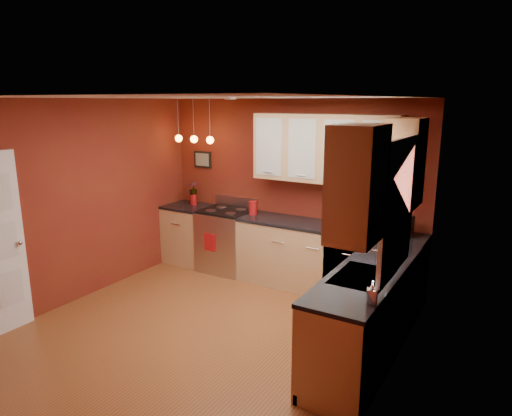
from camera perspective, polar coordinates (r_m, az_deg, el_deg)
The scene contains 26 objects.
floor at distance 5.38m, azimuth -6.54°, elevation -15.32°, with size 4.20×4.20×0.00m, color brown.
ceiling at distance 4.73m, azimuth -7.39°, elevation 13.54°, with size 4.00×4.20×0.02m, color silver.
wall_back at distance 6.64m, azimuth 4.21°, elevation 2.22°, with size 4.00×0.02×2.60m, color maroon.
wall_front at distance 3.57m, azimuth -28.27°, elevation -9.22°, with size 4.00×0.02×2.60m, color maroon.
wall_left at distance 6.30m, azimuth -21.50°, elevation 0.72°, with size 0.02×4.20×2.60m, color maroon.
wall_right at distance 4.04m, azimuth 16.24°, elevation -5.60°, with size 0.02×4.20×2.60m, color maroon.
base_cabinets_back_left at distance 7.47m, azimuth -8.35°, elevation -3.33°, with size 0.70×0.60×0.90m, color tan.
base_cabinets_back_right at distance 6.31m, azimuth 8.80°, elevation -6.52°, with size 2.54×0.60×0.90m, color tan.
base_cabinets_right at distance 4.84m, azimuth 13.48°, elevation -13.11°, with size 0.60×2.10×0.90m, color tan.
counter_back_left at distance 7.35m, azimuth -8.47°, elevation 0.18°, with size 0.70×0.62×0.04m, color black.
counter_back_right at distance 6.16m, azimuth 8.96°, elevation -2.40°, with size 2.54×0.62×0.04m, color black.
counter_right at distance 4.65m, azimuth 13.79°, elevation -7.90°, with size 0.62×2.10×0.04m, color black.
gas_range at distance 7.04m, azimuth -3.72°, elevation -3.99°, with size 0.76×0.64×1.11m.
dishwasher_front at distance 5.93m, azimuth 11.07°, elevation -7.91°, with size 0.60×0.02×0.80m, color #B5B4B9.
sink at distance 4.52m, azimuth 13.24°, elevation -8.58°, with size 0.50×0.70×0.33m.
window at distance 4.22m, azimuth 17.31°, elevation 0.63°, with size 0.06×1.02×1.22m.
upper_cabinets_back at distance 6.14m, azimuth 8.62°, elevation 7.34°, with size 2.00×0.35×0.90m, color tan.
upper_cabinets_right at distance 4.24m, azimuth 15.67°, elevation 4.38°, with size 0.35×1.95×0.90m, color tan.
wall_picture at distance 7.38m, azimuth -6.68°, elevation 6.04°, with size 0.32×0.03×0.26m, color black.
pendant_lights at distance 7.02m, azimuth -7.75°, elevation 8.59°, with size 0.71×0.11×0.66m.
red_canister at distance 6.66m, azimuth -0.38°, elevation 0.01°, with size 0.13×0.13×0.20m.
red_vase at distance 7.38m, azimuth -7.82°, elevation 1.08°, with size 0.11×0.11×0.17m, color #A51113.
flowers at distance 7.34m, azimuth -7.86°, elevation 2.42°, with size 0.13×0.13×0.22m, color #A51113.
coffee_maker at distance 5.91m, azimuth 18.16°, elevation -2.25°, with size 0.19×0.19×0.25m.
soap_pump at distance 3.92m, azimuth 14.31°, elevation -10.20°, with size 0.09×0.09×0.19m, color silver.
dish_towel at distance 6.82m, azimuth -5.81°, elevation -4.29°, with size 0.20×0.01×0.27m, color #A51113.
Camera 1 is at (2.92, -3.72, 2.57)m, focal length 32.00 mm.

